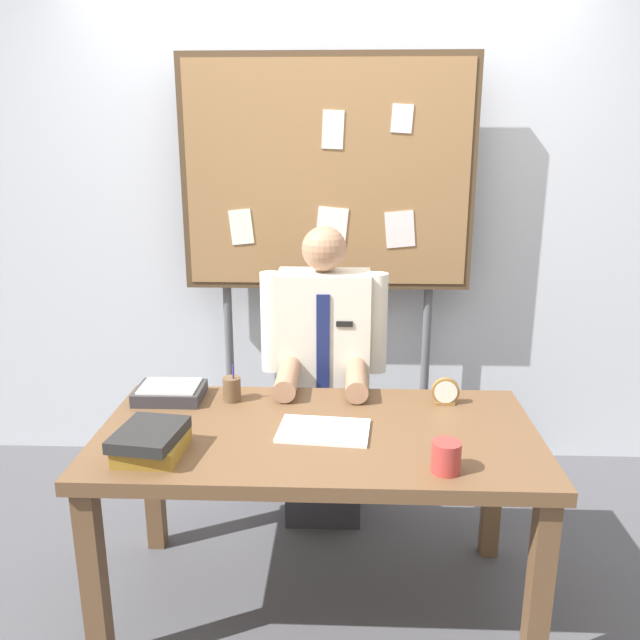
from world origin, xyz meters
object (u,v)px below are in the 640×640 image
person (324,389)px  bulletin_board (327,181)px  paper_tray (170,392)px  desk_clock (445,393)px  coffee_mug (446,457)px  desk (318,452)px  open_notebook (324,431)px  pen_holder (232,389)px  book_stack (151,441)px

person → bulletin_board: (0.00, 0.46, 0.89)m
paper_tray → bulletin_board: bearing=53.9°
bulletin_board → paper_tray: size_ratio=8.07×
desk_clock → paper_tray: size_ratio=0.41×
person → paper_tray: size_ratio=5.22×
coffee_mug → bulletin_board: bearing=106.7°
paper_tray → desk_clock: bearing=-0.5°
desk_clock → paper_tray: bearing=179.5°
desk → open_notebook: 0.10m
bulletin_board → pen_holder: size_ratio=13.11×
open_notebook → paper_tray: size_ratio=1.22×
desk → paper_tray: bearing=156.8°
coffee_mug → pen_holder: bearing=144.8°
bulletin_board → desk_clock: (0.48, -0.83, -0.74)m
desk → paper_tray: 0.66m
book_stack → coffee_mug: 0.94m
coffee_mug → paper_tray: size_ratio=0.38×
pen_holder → book_stack: bearing=-112.1°
desk_clock → paper_tray: 1.08m
coffee_mug → person: bearing=114.4°
desk_clock → desk: bearing=-153.0°
desk → desk_clock: size_ratio=14.51×
paper_tray → desk: bearing=-23.2°
coffee_mug → pen_holder: (-0.75, 0.53, -0.00)m
open_notebook → book_stack: bearing=-161.2°
person → bulletin_board: bearing=90.0°
pen_holder → desk: bearing=-35.7°
desk_clock → coffee_mug: (-0.08, -0.53, 0.00)m
desk → person: person is taller
desk → open_notebook: size_ratio=4.90×
bulletin_board → open_notebook: (0.02, -1.09, -0.79)m
desk → coffee_mug: size_ratio=15.54×
book_stack → desk_clock: (1.01, 0.45, 0.00)m
open_notebook → pen_holder: size_ratio=1.98×
person → pen_holder: bearing=-133.5°
open_notebook → desk_clock: (0.46, 0.27, 0.04)m
book_stack → open_notebook: book_stack is taller
paper_tray → book_stack: bearing=-82.4°
book_stack → coffee_mug: size_ratio=2.69×
bulletin_board → book_stack: size_ratio=7.81×
paper_tray → open_notebook: bearing=-24.0°
desk → book_stack: bearing=-158.6°
bulletin_board → book_stack: bulletin_board is taller
bulletin_board → pen_holder: bearing=-112.9°
desk_clock → book_stack: bearing=-155.9°
person → book_stack: 0.99m
bulletin_board → person: bearing=-90.0°
bulletin_board → pen_holder: bulletin_board is taller
desk_clock → pen_holder: (-0.83, 0.00, 0.00)m
person → desk: bearing=-90.0°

